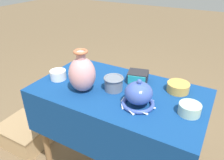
# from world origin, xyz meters

# --- Properties ---
(display_table) EXTENTS (1.03, 0.58, 0.74)m
(display_table) POSITION_xyz_m (0.00, -0.02, 0.64)
(display_table) COLOR olive
(display_table) RESTS_ON ground_plane
(vase_tall_bulbous) EXTENTS (0.16, 0.16, 0.25)m
(vase_tall_bulbous) POSITION_xyz_m (-0.19, -0.11, 0.85)
(vase_tall_bulbous) COLOR #D19399
(vase_tall_bulbous) RESTS_ON display_table
(vase_dome_bell) EXTENTS (0.19, 0.19, 0.16)m
(vase_dome_bell) POSITION_xyz_m (0.16, -0.09, 0.80)
(vase_dome_bell) COLOR #3851A8
(vase_dome_bell) RESTS_ON display_table
(mosaic_tile_box) EXTENTS (0.15, 0.13, 0.07)m
(mosaic_tile_box) POSITION_xyz_m (0.06, 0.15, 0.77)
(mosaic_tile_box) COLOR #232328
(mosaic_tile_box) RESTS_ON display_table
(bowl_shallow_teal) EXTENTS (0.13, 0.13, 0.08)m
(bowl_shallow_teal) POSITION_xyz_m (-0.32, 0.03, 0.77)
(bowl_shallow_teal) COLOR teal
(bowl_shallow_teal) RESTS_ON display_table
(pot_squat_ochre) EXTENTS (0.13, 0.13, 0.05)m
(pot_squat_ochre) POSITION_xyz_m (0.31, 0.16, 0.76)
(pot_squat_ochre) COLOR gold
(pot_squat_ochre) RESTS_ON display_table
(pot_squat_porcelain) EXTENTS (0.10, 0.10, 0.06)m
(pot_squat_porcelain) POSITION_xyz_m (-0.41, -0.07, 0.77)
(pot_squat_porcelain) COLOR white
(pot_squat_porcelain) RESTS_ON display_table
(pot_squat_celadon) EXTENTS (0.11, 0.11, 0.06)m
(pot_squat_celadon) POSITION_xyz_m (0.42, -0.03, 0.76)
(pot_squat_celadon) COLOR #A8CCB7
(pot_squat_celadon) RESTS_ON display_table
(cup_wide_slate) EXTENTS (0.12, 0.12, 0.08)m
(cup_wide_slate) POSITION_xyz_m (-0.03, -0.01, 0.78)
(cup_wide_slate) COLOR slate
(cup_wide_slate) RESTS_ON display_table
(wooden_crate) EXTENTS (0.41, 0.34, 0.20)m
(wooden_crate) POSITION_xyz_m (-0.85, -0.11, 0.10)
(wooden_crate) COLOR tan
(wooden_crate) RESTS_ON ground_plane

